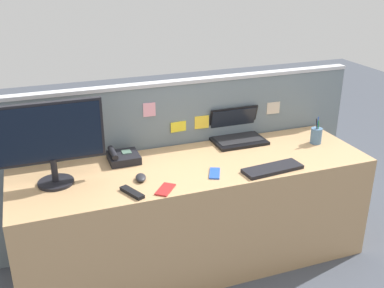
# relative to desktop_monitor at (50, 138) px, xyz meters

# --- Properties ---
(ground_plane) EXTENTS (10.00, 10.00, 0.00)m
(ground_plane) POSITION_rel_desktop_monitor_xyz_m (0.83, -0.05, -0.99)
(ground_plane) COLOR #424751
(desk) EXTENTS (2.22, 0.68, 0.71)m
(desk) POSITION_rel_desktop_monitor_xyz_m (0.83, -0.05, -0.63)
(desk) COLOR tan
(desk) RESTS_ON ground_plane
(cubicle_divider) EXTENTS (2.64, 0.08, 1.15)m
(cubicle_divider) POSITION_rel_desktop_monitor_xyz_m (0.83, 0.33, -0.41)
(cubicle_divider) COLOR slate
(cubicle_divider) RESTS_ON ground_plane
(desktop_monitor) EXTENTS (0.59, 0.20, 0.48)m
(desktop_monitor) POSITION_rel_desktop_monitor_xyz_m (0.00, 0.00, 0.00)
(desktop_monitor) COLOR black
(desktop_monitor) RESTS_ON desk
(laptop) EXTENTS (0.36, 0.27, 0.22)m
(laptop) POSITION_rel_desktop_monitor_xyz_m (1.25, 0.24, -0.23)
(laptop) COLOR black
(laptop) RESTS_ON desk
(desk_phone) EXTENTS (0.19, 0.19, 0.08)m
(desk_phone) POSITION_rel_desktop_monitor_xyz_m (0.42, 0.16, -0.25)
(desk_phone) COLOR black
(desk_phone) RESTS_ON desk
(keyboard_main) EXTENTS (0.39, 0.16, 0.02)m
(keyboard_main) POSITION_rel_desktop_monitor_xyz_m (1.24, -0.28, -0.27)
(keyboard_main) COLOR black
(keyboard_main) RESTS_ON desk
(computer_mouse_right_hand) EXTENTS (0.08, 0.11, 0.03)m
(computer_mouse_right_hand) POSITION_rel_desktop_monitor_xyz_m (0.46, -0.13, -0.26)
(computer_mouse_right_hand) COLOR #232328
(computer_mouse_right_hand) RESTS_ON desk
(pen_cup) EXTENTS (0.08, 0.08, 0.19)m
(pen_cup) POSITION_rel_desktop_monitor_xyz_m (1.74, -0.01, -0.22)
(pen_cup) COLOR #4C7093
(pen_cup) RESTS_ON desk
(cell_phone_blue_case) EXTENTS (0.12, 0.16, 0.01)m
(cell_phone_blue_case) POSITION_rel_desktop_monitor_xyz_m (0.90, -0.21, -0.28)
(cell_phone_blue_case) COLOR blue
(cell_phone_blue_case) RESTS_ON desk
(cell_phone_red_case) EXTENTS (0.15, 0.16, 0.01)m
(cell_phone_red_case) POSITION_rel_desktop_monitor_xyz_m (0.56, -0.30, -0.28)
(cell_phone_red_case) COLOR #B22323
(cell_phone_red_case) RESTS_ON desk
(tv_remote) EXTENTS (0.11, 0.17, 0.02)m
(tv_remote) POSITION_rel_desktop_monitor_xyz_m (0.38, -0.28, -0.27)
(tv_remote) COLOR black
(tv_remote) RESTS_ON desk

